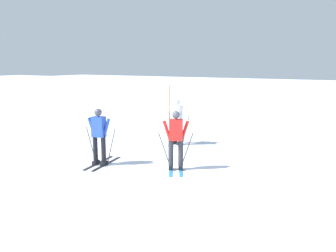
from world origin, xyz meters
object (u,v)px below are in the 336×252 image
Objects in this scene: skier_white at (177,120)px; trail_marker_pole at (169,103)px; skier_red at (176,139)px; skier_blue at (99,135)px.

trail_marker_pole is (-2.93, 4.59, 0.03)m from skier_white.
skier_red is 0.91× the size of trail_marker_pole.
skier_blue is 0.91× the size of trail_marker_pole.
skier_white is (0.75, 3.48, 0.00)m from skier_blue.
skier_red is 8.56m from trail_marker_pole.
skier_red is 1.00× the size of skier_white.
trail_marker_pole is at bearing 122.58° from skier_white.
skier_red is at bearing -59.24° from trail_marker_pole.
trail_marker_pole is at bearing 120.76° from skier_red.
skier_blue is at bearing -102.23° from skier_white.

